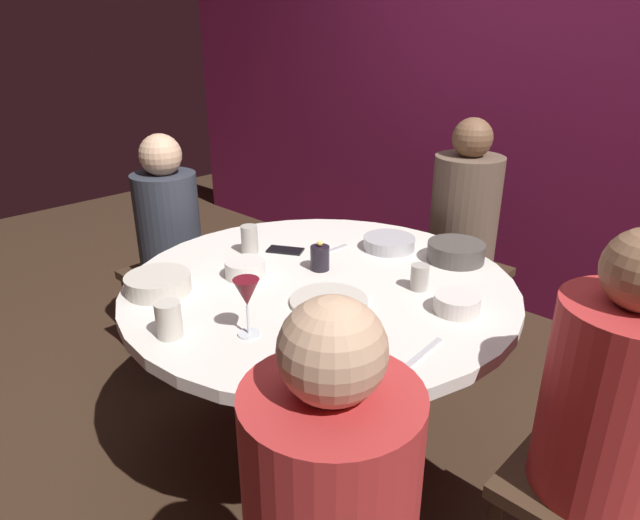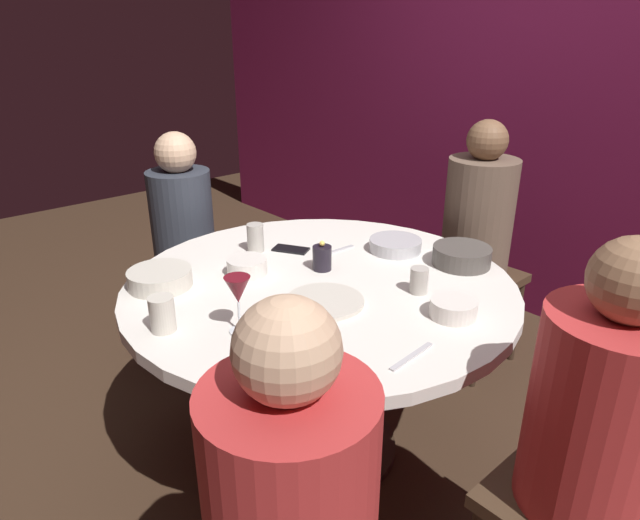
% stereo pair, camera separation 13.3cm
% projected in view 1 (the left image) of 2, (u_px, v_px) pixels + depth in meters
% --- Properties ---
extents(ground_plane, '(8.00, 8.00, 0.00)m').
position_uv_depth(ground_plane, '(320.00, 446.00, 2.22)').
color(ground_plane, '#382619').
extents(back_wall, '(6.00, 0.10, 2.60)m').
position_uv_depth(back_wall, '(550.00, 80.00, 2.86)').
color(back_wall, maroon).
rests_on(back_wall, ground).
extents(dining_table, '(1.36, 1.36, 0.73)m').
position_uv_depth(dining_table, '(320.00, 318.00, 1.99)').
color(dining_table, silver).
rests_on(dining_table, ground).
extents(seated_diner_left, '(0.40, 0.40, 1.12)m').
position_uv_depth(seated_diner_left, '(168.00, 226.00, 2.58)').
color(seated_diner_left, '#3F2D1E').
rests_on(seated_diner_left, ground).
extents(seated_diner_back, '(0.40, 0.40, 1.19)m').
position_uv_depth(seated_diner_back, '(464.00, 218.00, 2.58)').
color(seated_diner_back, '#3F2D1E').
rests_on(seated_diner_back, ground).
extents(seated_diner_right, '(0.40, 0.40, 1.16)m').
position_uv_depth(seated_diner_right, '(613.00, 404.00, 1.32)').
color(seated_diner_right, '#3F2D1E').
rests_on(seated_diner_right, ground).
extents(seated_diner_front_right, '(0.57, 0.57, 1.16)m').
position_uv_depth(seated_diner_front_right, '(331.00, 509.00, 1.04)').
color(seated_diner_front_right, '#3F2D1E').
rests_on(seated_diner_front_right, ground).
extents(candle_holder, '(0.07, 0.07, 0.11)m').
position_uv_depth(candle_holder, '(320.00, 258.00, 2.01)').
color(candle_holder, black).
rests_on(candle_holder, dining_table).
extents(wine_glass, '(0.08, 0.08, 0.18)m').
position_uv_depth(wine_glass, '(247.00, 295.00, 1.55)').
color(wine_glass, silver).
rests_on(wine_glass, dining_table).
extents(dinner_plate, '(0.25, 0.25, 0.01)m').
position_uv_depth(dinner_plate, '(329.00, 301.00, 1.78)').
color(dinner_plate, beige).
rests_on(dinner_plate, dining_table).
extents(cell_phone, '(0.16, 0.13, 0.01)m').
position_uv_depth(cell_phone, '(285.00, 250.00, 2.19)').
color(cell_phone, black).
rests_on(cell_phone, dining_table).
extents(bowl_serving_large, '(0.21, 0.21, 0.05)m').
position_uv_depth(bowl_serving_large, '(389.00, 243.00, 2.21)').
color(bowl_serving_large, '#B7B7BC').
rests_on(bowl_serving_large, dining_table).
extents(bowl_salad_center, '(0.22, 0.22, 0.07)m').
position_uv_depth(bowl_salad_center, '(456.00, 252.00, 2.09)').
color(bowl_salad_center, '#4C4742').
rests_on(bowl_salad_center, dining_table).
extents(bowl_small_white, '(0.14, 0.14, 0.06)m').
position_uv_depth(bowl_small_white, '(245.00, 269.00, 1.96)').
color(bowl_small_white, silver).
rests_on(bowl_small_white, dining_table).
extents(bowl_sauce_side, '(0.14, 0.14, 0.06)m').
position_uv_depth(bowl_sauce_side, '(457.00, 303.00, 1.72)').
color(bowl_sauce_side, silver).
rests_on(bowl_sauce_side, dining_table).
extents(bowl_rice_portion, '(0.22, 0.22, 0.06)m').
position_uv_depth(bowl_rice_portion, '(158.00, 283.00, 1.85)').
color(bowl_rice_portion, beige).
rests_on(bowl_rice_portion, dining_table).
extents(cup_near_candle, '(0.07, 0.07, 0.11)m').
position_uv_depth(cup_near_candle, '(249.00, 240.00, 2.16)').
color(cup_near_candle, '#B2ADA3').
rests_on(cup_near_candle, dining_table).
extents(cup_by_left_diner, '(0.07, 0.07, 0.11)m').
position_uv_depth(cup_by_left_diner, '(169.00, 320.00, 1.57)').
color(cup_by_left_diner, beige).
rests_on(cup_by_left_diner, dining_table).
extents(cup_by_right_diner, '(0.06, 0.06, 0.09)m').
position_uv_depth(cup_by_right_diner, '(420.00, 277.00, 1.86)').
color(cup_by_right_diner, '#B2ADA3').
rests_on(cup_by_right_diner, dining_table).
extents(fork_near_plate, '(0.03, 0.18, 0.01)m').
position_uv_depth(fork_near_plate, '(424.00, 352.00, 1.51)').
color(fork_near_plate, '#B7B7BC').
rests_on(fork_near_plate, dining_table).
extents(knife_near_plate, '(0.02, 0.18, 0.01)m').
position_uv_depth(knife_near_plate, '(331.00, 251.00, 2.19)').
color(knife_near_plate, '#B7B7BC').
rests_on(knife_near_plate, dining_table).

